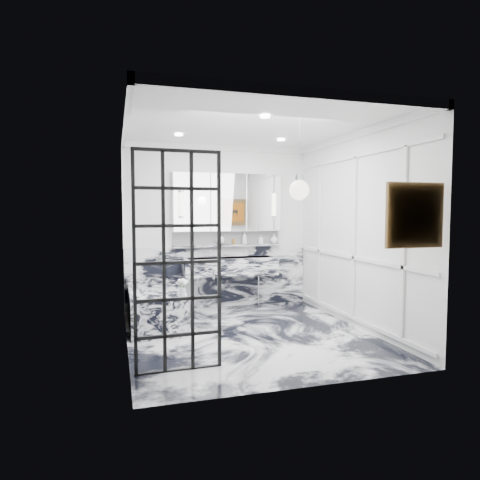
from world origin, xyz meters
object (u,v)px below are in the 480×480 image
object	(u,v)px
crittall_door	(178,263)
mirror_cabinet	(228,202)
bathtub	(155,306)
trough_sink	(230,266)

from	to	relation	value
crittall_door	mirror_cabinet	xyz separation A→B (m)	(1.25, 2.76, 0.68)
bathtub	trough_sink	bearing A→B (deg)	26.48
trough_sink	bathtub	bearing A→B (deg)	-153.52
trough_sink	mirror_cabinet	size ratio (longest dim) A/B	0.84
crittall_door	trough_sink	world-z (taller)	crittall_door
crittall_door	trough_sink	distance (m)	2.91
crittall_door	mirror_cabinet	bearing A→B (deg)	63.67
mirror_cabinet	bathtub	world-z (taller)	mirror_cabinet
crittall_door	trough_sink	bearing A→B (deg)	62.27
mirror_cabinet	bathtub	size ratio (longest dim) A/B	1.15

